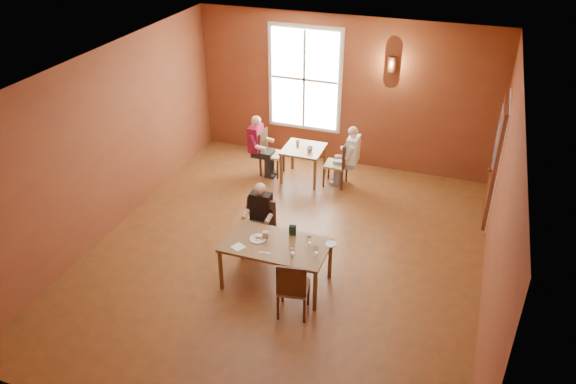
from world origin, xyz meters
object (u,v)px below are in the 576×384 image
(diner_main, at_px, (260,224))
(chair_empty, at_px, (293,286))
(chair_diner_maroon, at_px, (272,153))
(diner_maroon, at_px, (271,146))
(chair_diner_white, at_px, (336,163))
(chair_diner_main, at_px, (261,229))
(diner_white, at_px, (338,157))
(second_table, at_px, (303,164))
(main_table, at_px, (276,264))

(diner_main, bearing_deg, chair_empty, 129.79)
(chair_diner_maroon, distance_m, diner_maroon, 0.15)
(chair_diner_white, relative_size, diner_maroon, 0.75)
(diner_main, height_order, chair_empty, diner_main)
(chair_diner_main, bearing_deg, diner_main, 90.00)
(diner_main, xyz_separation_m, chair_diner_maroon, (-0.77, 2.56, -0.09))
(chair_diner_white, bearing_deg, chair_diner_main, 168.23)
(chair_diner_main, distance_m, diner_white, 2.60)
(diner_main, distance_m, chair_diner_white, 2.62)
(second_table, bearing_deg, diner_main, -87.27)
(chair_diner_main, height_order, chair_diner_maroon, chair_diner_maroon)
(main_table, height_order, second_table, main_table)
(main_table, xyz_separation_m, chair_empty, (0.44, -0.51, 0.10))
(chair_diner_main, distance_m, chair_diner_maroon, 2.65)
(chair_empty, bearing_deg, diner_main, 120.17)
(chair_diner_main, relative_size, diner_white, 0.74)
(diner_maroon, bearing_deg, diner_white, 90.00)
(chair_empty, relative_size, diner_white, 0.77)
(diner_main, height_order, chair_diner_white, diner_main)
(main_table, bearing_deg, diner_white, 88.96)
(main_table, xyz_separation_m, diner_main, (-0.50, 0.62, 0.19))
(chair_diner_main, bearing_deg, second_table, -87.24)
(diner_main, relative_size, diner_white, 0.93)
(second_table, height_order, diner_maroon, diner_maroon)
(main_table, height_order, diner_maroon, diner_maroon)
(diner_white, relative_size, chair_diner_maroon, 1.29)
(diner_main, bearing_deg, diner_white, -102.28)
(chair_diner_white, bearing_deg, diner_white, -90.00)
(chair_diner_main, xyz_separation_m, chair_diner_white, (0.53, 2.53, 0.02))
(diner_main, height_order, chair_diner_maroon, diner_main)
(second_table, xyz_separation_m, chair_diner_maroon, (-0.65, 0.00, 0.12))
(second_table, bearing_deg, chair_diner_white, 0.00)
(diner_main, bearing_deg, chair_diner_main, -90.00)
(chair_diner_main, height_order, diner_white, diner_white)
(diner_main, relative_size, chair_diner_maroon, 1.21)
(diner_main, relative_size, second_table, 1.44)
(second_table, relative_size, diner_white, 0.65)
(second_table, relative_size, diner_maroon, 0.64)
(diner_main, bearing_deg, chair_diner_maroon, -73.24)
(diner_main, xyz_separation_m, diner_white, (0.56, 2.56, 0.04))
(chair_diner_main, xyz_separation_m, chair_empty, (0.94, -1.16, 0.02))
(chair_diner_white, distance_m, diner_maroon, 1.34)
(diner_main, height_order, second_table, diner_main)
(diner_white, bearing_deg, chair_empty, -174.07)
(chair_diner_main, xyz_separation_m, diner_maroon, (-0.80, 2.53, 0.16))
(diner_white, bearing_deg, diner_maroon, 90.00)
(diner_white, bearing_deg, main_table, 178.96)
(diner_white, bearing_deg, chair_diner_main, 167.58)
(chair_empty, height_order, chair_diner_maroon, chair_diner_maroon)
(chair_diner_white, bearing_deg, chair_empty, -173.61)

